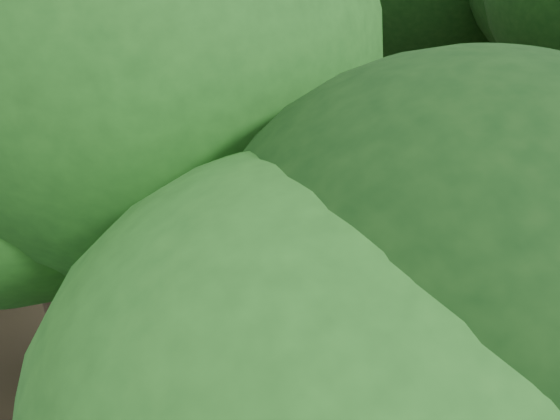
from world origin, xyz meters
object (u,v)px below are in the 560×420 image
backpack_right_d (505,394)px  kayak (63,162)px  lone_suitcase_on_sand (221,165)px  sun_lounger (295,142)px  duffel_right_khaki (468,365)px  suitcase_on_boardwalk (412,412)px  duffel_right_black (453,349)px  backpack_right_c (547,420)px  backpack_left_d (397,393)px

backpack_right_d → kayak: backpack_right_d is taller
lone_suitcase_on_sand → sun_lounger: size_ratio=0.34×
duffel_right_khaki → suitcase_on_boardwalk: suitcase_on_boardwalk is taller
suitcase_on_boardwalk → sun_lounger: size_ratio=0.34×
duffel_right_black → backpack_right_d: bearing=-86.1°
backpack_right_c → kayak: backpack_right_c is taller
suitcase_on_boardwalk → duffel_right_black: bearing=44.2°
backpack_right_d → suitcase_on_boardwalk: suitcase_on_boardwalk is taller
backpack_right_d → sun_lounger: bearing=75.1°
backpack_right_d → duffel_right_khaki: size_ratio=0.81×
backpack_right_c → suitcase_on_boardwalk: backpack_right_c is taller
lone_suitcase_on_sand → backpack_right_c: bearing=-98.6°
backpack_left_d → duffel_right_black: backpack_left_d is taller
suitcase_on_boardwalk → kayak: size_ratio=0.18×
backpack_right_c → kayak: (-4.68, 14.17, -0.29)m
lone_suitcase_on_sand → sun_lounger: (3.07, 0.95, -0.02)m
backpack_right_d → suitcase_on_boardwalk: bearing=165.8°
backpack_right_c → backpack_right_d: bearing=100.6°
backpack_left_d → duffel_right_khaki: 1.41m
duffel_right_khaki → duffel_right_black: duffel_right_black is taller
kayak → sun_lounger: size_ratio=1.94×
backpack_left_d → duffel_right_black: (1.45, 0.41, -0.03)m
suitcase_on_boardwalk → sun_lounger: suitcase_on_boardwalk is taller
sun_lounger → duffel_right_khaki: bearing=-110.6°
backpack_right_d → kayak: 14.26m
backpack_left_d → kayak: bearing=98.0°
backpack_left_d → duffel_right_khaki: (1.41, 0.01, -0.03)m
backpack_right_d → lone_suitcase_on_sand: size_ratio=0.89×
duffel_right_black → kayak: size_ratio=0.21×
duffel_right_khaki → duffel_right_black: bearing=65.2°
backpack_right_c → duffel_right_black: backpack_right_c is taller
backpack_right_c → duffel_right_khaki: size_ratio=1.12×
suitcase_on_boardwalk → lone_suitcase_on_sand: (1.08, 10.42, -0.10)m
backpack_left_d → suitcase_on_boardwalk: (-0.07, -0.41, 0.05)m
backpack_right_c → suitcase_on_boardwalk: size_ratio=1.23×
kayak → sun_lounger: sun_lounger is taller
duffel_right_black → lone_suitcase_on_sand: lone_suitcase_on_sand is taller
backpack_left_d → kayak: 13.15m
backpack_left_d → kayak: (-3.22, 12.75, -0.18)m
lone_suitcase_on_sand → kayak: size_ratio=0.18×
duffel_right_khaki → sun_lounger: size_ratio=0.38×
backpack_right_c → duffel_right_khaki: (-0.05, 1.43, -0.15)m
backpack_right_c → lone_suitcase_on_sand: size_ratio=1.23×
backpack_left_d → lone_suitcase_on_sand: size_ratio=0.84×
duffel_right_black → suitcase_on_boardwalk: (-1.53, -0.83, 0.07)m
duffel_right_black → sun_lounger: size_ratio=0.40×
kayak → duffel_right_black: bearing=-74.3°
duffel_right_khaki → duffel_right_black: 0.41m
backpack_left_d → backpack_right_c: (1.46, -1.42, 0.11)m
backpack_right_c → duffel_right_black: 1.84m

